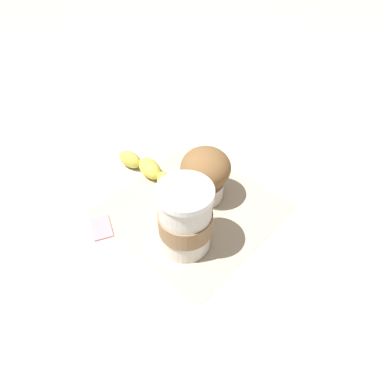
% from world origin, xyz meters
% --- Properties ---
extents(ground_plane, '(3.00, 3.00, 0.00)m').
position_xyz_m(ground_plane, '(0.00, 0.00, 0.00)').
color(ground_plane, beige).
extents(paper_napkin, '(0.31, 0.31, 0.00)m').
position_xyz_m(paper_napkin, '(0.00, 0.00, 0.00)').
color(paper_napkin, beige).
rests_on(paper_napkin, ground_plane).
extents(coffee_cup, '(0.08, 0.08, 0.12)m').
position_xyz_m(coffee_cup, '(-0.05, 0.05, 0.06)').
color(coffee_cup, silver).
rests_on(coffee_cup, paper_napkin).
extents(muffin, '(0.09, 0.09, 0.10)m').
position_xyz_m(muffin, '(0.01, -0.04, 0.06)').
color(muffin, white).
rests_on(muffin, paper_napkin).
extents(banana, '(0.15, 0.06, 0.03)m').
position_xyz_m(banana, '(0.12, 0.01, 0.02)').
color(banana, '#D6CC4C').
rests_on(banana, paper_napkin).
extents(sugar_packet, '(0.06, 0.05, 0.01)m').
position_xyz_m(sugar_packet, '(0.06, 0.15, 0.00)').
color(sugar_packet, pink).
rests_on(sugar_packet, ground_plane).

